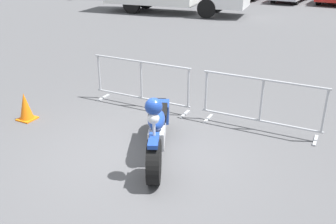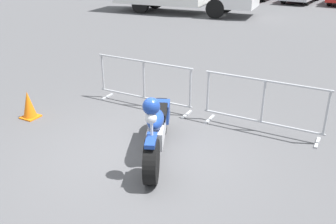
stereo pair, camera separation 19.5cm
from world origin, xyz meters
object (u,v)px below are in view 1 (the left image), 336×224
(crowd_barrier_near, at_px, (141,83))
(traffic_cone, at_px, (25,107))
(crowd_barrier_far, at_px, (261,104))
(motorcycle, at_px, (158,128))

(crowd_barrier_near, distance_m, traffic_cone, 2.50)
(crowd_barrier_far, bearing_deg, traffic_cone, -159.12)
(crowd_barrier_near, height_order, traffic_cone, crowd_barrier_near)
(traffic_cone, bearing_deg, crowd_barrier_near, 43.56)
(motorcycle, height_order, crowd_barrier_near, motorcycle)
(motorcycle, distance_m, crowd_barrier_near, 2.21)
(motorcycle, height_order, traffic_cone, motorcycle)
(traffic_cone, bearing_deg, motorcycle, -0.67)
(motorcycle, bearing_deg, crowd_barrier_far, 118.15)
(crowd_barrier_far, distance_m, traffic_cone, 4.81)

